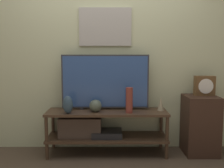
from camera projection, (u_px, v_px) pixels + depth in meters
ground_plane at (107, 162)px, 2.98m from camera, size 12.00×12.00×0.00m
wall_back at (107, 43)px, 3.31m from camera, size 6.40×0.08×2.70m
media_console at (97, 127)px, 3.18m from camera, size 1.45×0.41×0.53m
television at (105, 82)px, 3.21m from camera, size 1.07×0.05×0.67m
vase_round_glass at (95, 106)px, 3.10m from camera, size 0.15×0.15×0.15m
vase_slim_bronze at (161, 104)px, 3.18m from camera, size 0.08×0.08×0.17m
vase_tall_ceramic at (129, 100)px, 3.04m from camera, size 0.08×0.08×0.30m
vase_urn_stoneware at (68, 105)px, 3.02m from camera, size 0.11×0.10×0.20m
side_table at (200, 125)px, 3.20m from camera, size 0.39×0.40×0.71m
mantel_clock at (204, 86)px, 3.18m from camera, size 0.24×0.11×0.24m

